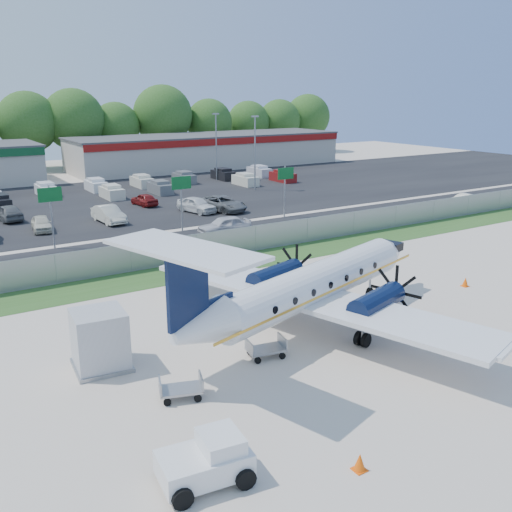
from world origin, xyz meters
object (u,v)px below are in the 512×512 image
pushback_tug (208,460)px  baggage_cart_far (266,349)px  aircraft (311,285)px  baggage_cart_near (181,389)px  service_container (100,342)px

pushback_tug → baggage_cart_far: pushback_tug is taller
aircraft → baggage_cart_far: (-3.76, -1.60, -1.94)m
pushback_tug → baggage_cart_near: pushback_tug is taller
aircraft → service_container: size_ratio=7.55×
aircraft → baggage_cart_far: aircraft is taller
service_container → baggage_cart_far: bearing=-24.4°
service_container → aircraft: bearing=-8.0°
pushback_tug → baggage_cart_far: (6.31, 6.32, -0.31)m
baggage_cart_far → service_container: (-6.76, 3.07, 0.81)m
aircraft → pushback_tug: size_ratio=6.64×
aircraft → service_container: 10.68m
baggage_cart_far → service_container: service_container is taller
aircraft → baggage_cart_near: (-8.65, -2.86, -1.94)m
baggage_cart_near → baggage_cart_far: (4.90, 1.27, 0.01)m
baggage_cart_near → pushback_tug: bearing=-105.6°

